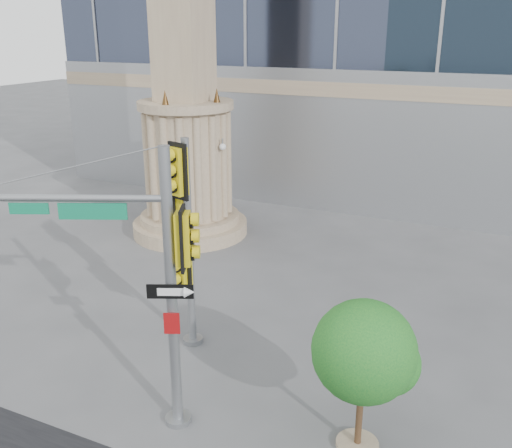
% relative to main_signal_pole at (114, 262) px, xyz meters
% --- Properties ---
extents(ground, '(120.00, 120.00, 0.00)m').
position_rel_main_signal_pole_xyz_m(ground, '(1.30, 1.22, -3.53)').
color(ground, '#545456').
rests_on(ground, ground).
extents(monument, '(4.40, 4.40, 16.60)m').
position_rel_main_signal_pole_xyz_m(monument, '(-4.70, 10.22, 1.98)').
color(monument, '#9B8469').
rests_on(monument, ground).
extents(main_signal_pole, '(4.15, 2.14, 5.70)m').
position_rel_main_signal_pole_xyz_m(main_signal_pole, '(0.00, 0.00, 0.00)').
color(main_signal_pole, slate).
rests_on(main_signal_pole, ground).
extents(secondary_signal_pole, '(0.91, 0.83, 5.27)m').
position_rel_main_signal_pole_xyz_m(secondary_signal_pole, '(-0.48, 3.12, -0.44)').
color(secondary_signal_pole, slate).
rests_on(secondary_signal_pole, ground).
extents(street_tree, '(1.96, 1.91, 3.05)m').
position_rel_main_signal_pole_xyz_m(street_tree, '(4.49, 1.27, -1.53)').
color(street_tree, '#9B8469').
rests_on(street_tree, ground).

